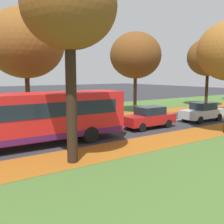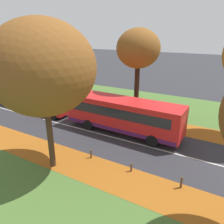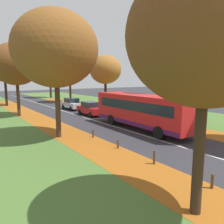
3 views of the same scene
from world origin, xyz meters
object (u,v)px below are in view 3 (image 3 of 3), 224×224
(tree_left_mid, at_px, (16,64))
(bus, at_px, (142,110))
(car_red_lead, at_px, (91,109))
(car_silver_following, at_px, (72,104))
(tree_right_mid, at_px, (105,70))
(tree_right_far, at_px, (70,68))
(bollard_third, at_px, (212,181))
(bollard_fourth, at_px, (154,157))
(tree_left_far, at_px, (4,67))
(bollard_fifth, at_px, (118,144))
(tree_right_near, at_px, (169,52))
(bollard_sixth, at_px, (93,134))
(tree_right_distant, at_px, (50,65))
(tree_left_near, at_px, (56,49))
(tree_left_nearest, at_px, (206,36))

(tree_left_mid, height_order, bus, tree_left_mid)
(car_red_lead, relative_size, car_silver_following, 1.00)
(tree_right_mid, bearing_deg, car_red_lead, -142.99)
(tree_right_far, bearing_deg, bollard_third, -105.33)
(bollard_fourth, height_order, car_red_lead, car_red_lead)
(tree_right_mid, distance_m, car_silver_following, 6.72)
(bollard_third, bearing_deg, tree_left_far, 92.83)
(tree_left_far, xyz_separation_m, bollard_fifth, (1.63, -27.45, -5.89))
(tree_left_mid, xyz_separation_m, bollard_third, (2.31, -22.47, -5.67))
(tree_right_far, height_order, bus, tree_right_far)
(tree_left_mid, relative_size, tree_right_mid, 1.11)
(bollard_fourth, xyz_separation_m, car_silver_following, (5.19, 20.83, 0.44))
(tree_left_far, bearing_deg, tree_right_near, -66.50)
(tree_left_mid, distance_m, tree_right_far, 15.33)
(bollard_sixth, bearing_deg, tree_right_distant, 74.94)
(bollard_third, bearing_deg, tree_right_near, 48.61)
(tree_right_distant, distance_m, car_silver_following, 21.14)
(tree_left_far, bearing_deg, bollard_fifth, -86.60)
(tree_left_near, xyz_separation_m, bollard_fourth, (1.98, -7.93, -6.09))
(bollard_fourth, bearing_deg, bollard_third, -89.07)
(tree_left_far, height_order, tree_right_distant, tree_right_distant)
(bollard_sixth, distance_m, car_silver_following, 15.46)
(bollard_fourth, bearing_deg, car_red_lead, 72.09)
(bollard_third, distance_m, bus, 10.72)
(tree_left_nearest, height_order, bollard_fifth, tree_left_nearest)
(tree_left_near, bearing_deg, tree_left_nearest, -89.66)
(tree_left_far, distance_m, bollard_third, 34.26)
(tree_right_distant, bearing_deg, bollard_sixth, -105.06)
(car_red_lead, bearing_deg, tree_left_near, -134.17)
(tree_left_far, xyz_separation_m, bus, (6.58, -24.29, -4.47))
(tree_right_mid, bearing_deg, tree_left_far, 131.04)
(bollard_fifth, bearing_deg, bollard_third, -89.66)
(tree_left_near, height_order, tree_right_distant, tree_right_distant)
(tree_right_mid, height_order, bollard_third, tree_right_mid)
(tree_right_far, relative_size, bollard_sixth, 14.42)
(bollard_sixth, bearing_deg, car_red_lead, 61.07)
(tree_left_far, bearing_deg, tree_right_distant, 42.52)
(tree_left_far, xyz_separation_m, bollard_sixth, (1.65, -24.32, -5.87))
(tree_right_mid, distance_m, tree_right_distant, 22.42)
(tree_left_far, bearing_deg, car_red_lead, -67.58)
(bollard_sixth, bearing_deg, tree_left_far, 93.88)
(bus, bearing_deg, bollard_fifth, -147.44)
(tree_left_far, height_order, bollard_sixth, tree_left_far)
(car_red_lead, bearing_deg, tree_right_near, -64.49)
(tree_right_distant, relative_size, bollard_sixth, 15.62)
(tree_right_mid, relative_size, car_red_lead, 1.80)
(bollard_fifth, bearing_deg, bollard_sixth, 89.67)
(tree_right_mid, height_order, bus, tree_right_mid)
(tree_left_near, height_order, bollard_sixth, tree_left_near)
(bollard_fourth, distance_m, car_red_lead, 15.72)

